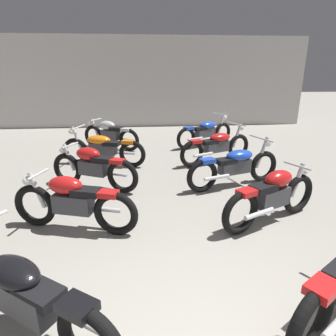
% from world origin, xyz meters
% --- Properties ---
extents(back_wall, '(12.87, 0.24, 3.60)m').
position_xyz_m(back_wall, '(0.00, 11.04, 1.80)').
color(back_wall, '#BCBAB7').
rests_on(back_wall, ground).
extents(motorcycle_left_row_0, '(1.86, 1.30, 0.97)m').
position_xyz_m(motorcycle_left_row_0, '(-1.53, 0.73, 0.45)').
color(motorcycle_left_row_0, black).
rests_on(motorcycle_left_row_0, ground).
extents(motorcycle_left_row_1, '(1.92, 0.72, 0.88)m').
position_xyz_m(motorcycle_left_row_1, '(-1.50, 2.58, 0.46)').
color(motorcycle_left_row_1, black).
rests_on(motorcycle_left_row_1, ground).
extents(motorcycle_left_row_2, '(1.83, 0.95, 0.88)m').
position_xyz_m(motorcycle_left_row_2, '(-1.46, 4.20, 0.46)').
color(motorcycle_left_row_2, black).
rests_on(motorcycle_left_row_2, ground).
extents(motorcycle_left_row_3, '(2.12, 0.85, 0.97)m').
position_xyz_m(motorcycle_left_row_3, '(-1.45, 5.70, 0.45)').
color(motorcycle_left_row_3, black).
rests_on(motorcycle_left_row_3, ground).
extents(motorcycle_left_row_4, '(1.76, 1.09, 0.88)m').
position_xyz_m(motorcycle_left_row_4, '(-1.42, 7.34, 0.46)').
color(motorcycle_left_row_4, black).
rests_on(motorcycle_left_row_4, ground).
extents(motorcycle_right_row_1, '(1.82, 0.95, 0.88)m').
position_xyz_m(motorcycle_right_row_1, '(1.51, 2.53, 0.46)').
color(motorcycle_right_row_1, black).
rests_on(motorcycle_right_row_1, ground).
extents(motorcycle_right_row_2, '(2.09, 0.92, 0.97)m').
position_xyz_m(motorcycle_right_row_2, '(1.40, 4.04, 0.45)').
color(motorcycle_right_row_2, black).
rests_on(motorcycle_right_row_2, ground).
extents(motorcycle_right_row_3, '(2.03, 1.06, 0.97)m').
position_xyz_m(motorcycle_right_row_3, '(1.44, 5.68, 0.45)').
color(motorcycle_right_row_3, black).
rests_on(motorcycle_right_row_3, ground).
extents(motorcycle_right_row_4, '(1.96, 1.17, 0.97)m').
position_xyz_m(motorcycle_right_row_4, '(1.52, 7.43, 0.45)').
color(motorcycle_right_row_4, black).
rests_on(motorcycle_right_row_4, ground).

